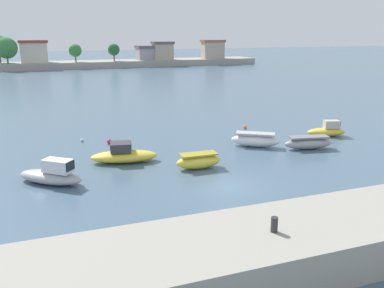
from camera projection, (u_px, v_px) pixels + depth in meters
name	position (u px, v px, depth m)	size (l,w,h in m)	color
ground_plane	(227.00, 187.00, 28.09)	(400.00, 400.00, 0.00)	#476075
seawall_embankment	(318.00, 239.00, 19.12)	(94.42, 5.10, 1.86)	#9E998C
mooring_bollard	(274.00, 224.00, 17.69)	(0.30, 0.30, 0.66)	#2D2D33
moored_boat_0	(52.00, 175.00, 28.52)	(4.82, 4.44, 1.74)	#9E9EA3
moored_boat_1	(124.00, 155.00, 33.16)	(5.48, 2.94, 1.59)	yellow
moored_boat_2	(198.00, 161.00, 31.64)	(3.49, 1.41, 1.17)	yellow
moored_boat_3	(255.00, 140.00, 37.59)	(4.31, 3.47, 1.25)	white
moored_boat_4	(308.00, 143.00, 36.84)	(4.47, 2.11, 1.14)	#9E9EA3
moored_boat_5	(327.00, 131.00, 41.33)	(4.01, 2.48, 1.55)	yellow
mooring_buoy_0	(109.00, 141.00, 38.56)	(0.44, 0.44, 0.44)	red
mooring_buoy_1	(82.00, 140.00, 39.34)	(0.30, 0.30, 0.30)	white
mooring_buoy_2	(245.00, 127.00, 44.49)	(0.38, 0.38, 0.38)	orange
mooring_buoy_3	(337.00, 126.00, 44.71)	(0.38, 0.38, 0.38)	white
distant_shoreline	(72.00, 59.00, 114.56)	(104.94, 10.05, 8.77)	#9E998C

